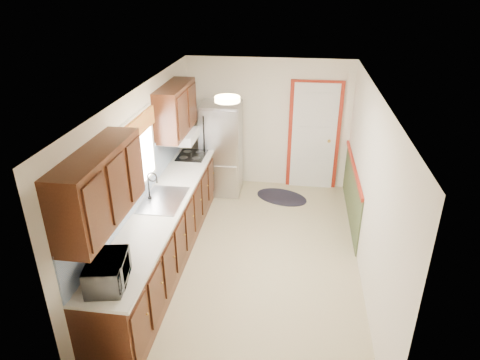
% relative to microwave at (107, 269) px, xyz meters
% --- Properties ---
extents(room_shell, '(3.20, 5.20, 2.52)m').
position_rel_microwave_xyz_m(room_shell, '(1.20, 1.95, 0.08)').
color(room_shell, tan).
rests_on(room_shell, ground).
extents(kitchen_run, '(0.63, 4.00, 2.20)m').
position_rel_microwave_xyz_m(kitchen_run, '(-0.04, 1.66, -0.31)').
color(kitchen_run, '#39190D').
rests_on(kitchen_run, ground).
extents(back_wall_trim, '(1.12, 2.30, 2.08)m').
position_rel_microwave_xyz_m(back_wall_trim, '(2.19, 4.16, -0.23)').
color(back_wall_trim, maroon).
rests_on(back_wall_trim, ground).
extents(ceiling_fixture, '(0.30, 0.30, 0.06)m').
position_rel_microwave_xyz_m(ceiling_fixture, '(0.90, 1.75, 1.24)').
color(ceiling_fixture, '#FFD88C').
rests_on(ceiling_fixture, room_shell).
extents(microwave, '(0.38, 0.57, 0.35)m').
position_rel_microwave_xyz_m(microwave, '(0.00, 0.00, 0.00)').
color(microwave, white).
rests_on(microwave, kitchen_run).
extents(refrigerator, '(0.71, 0.71, 1.68)m').
position_rel_microwave_xyz_m(refrigerator, '(0.40, 3.99, -0.28)').
color(refrigerator, '#B7B7BC').
rests_on(refrigerator, ground).
extents(rug, '(1.11, 0.92, 0.01)m').
position_rel_microwave_xyz_m(rug, '(1.53, 3.85, -1.11)').
color(rug, black).
rests_on(rug, ground).
extents(cooktop, '(0.45, 0.54, 0.02)m').
position_rel_microwave_xyz_m(cooktop, '(0.01, 3.35, -0.17)').
color(cooktop, black).
rests_on(cooktop, kitchen_run).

